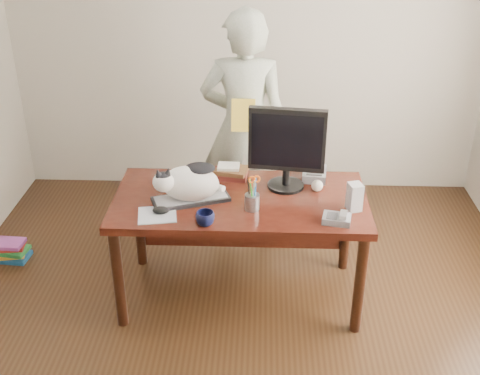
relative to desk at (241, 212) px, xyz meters
name	(u,v)px	position (x,y,z in m)	size (l,w,h in m)	color
room	(236,150)	(0.00, -0.68, 0.75)	(4.50, 4.50, 4.50)	black
desk	(241,212)	(0.00, 0.00, 0.00)	(1.60, 0.80, 0.75)	black
keyboard	(191,199)	(-0.31, -0.13, 0.16)	(0.51, 0.34, 0.03)	black
cat	(188,182)	(-0.32, -0.14, 0.28)	(0.45, 0.34, 0.26)	white
monitor	(287,145)	(0.29, 0.06, 0.46)	(0.49, 0.26, 0.55)	black
pen_cup	(252,200)	(0.08, -0.22, 0.21)	(0.11, 0.11, 0.23)	gray
mousepad	(157,215)	(-0.49, -0.31, 0.15)	(0.26, 0.24, 0.01)	silver
mouse	(161,210)	(-0.47, -0.29, 0.17)	(0.11, 0.08, 0.04)	black
coffee_mug	(205,219)	(-0.19, -0.41, 0.19)	(0.11, 0.11, 0.09)	black
phone	(337,218)	(0.58, -0.35, 0.17)	(0.18, 0.15, 0.07)	slate
speaker	(355,197)	(0.69, -0.20, 0.23)	(0.10, 0.10, 0.17)	#98989B
baseball	(317,186)	(0.49, 0.03, 0.19)	(0.08, 0.08, 0.08)	silver
book_stack	(230,172)	(-0.08, 0.21, 0.18)	(0.25, 0.20, 0.09)	#541B16
calculator	(314,174)	(0.49, 0.22, 0.18)	(0.18, 0.22, 0.06)	slate
person	(244,128)	(0.00, 0.76, 0.28)	(0.65, 0.42, 1.77)	beige
held_book	(243,115)	(0.00, 0.59, 0.45)	(0.17, 0.10, 0.23)	gold
book_pile_b	(12,250)	(-1.72, 0.27, -0.53)	(0.26, 0.20, 0.15)	#17538F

